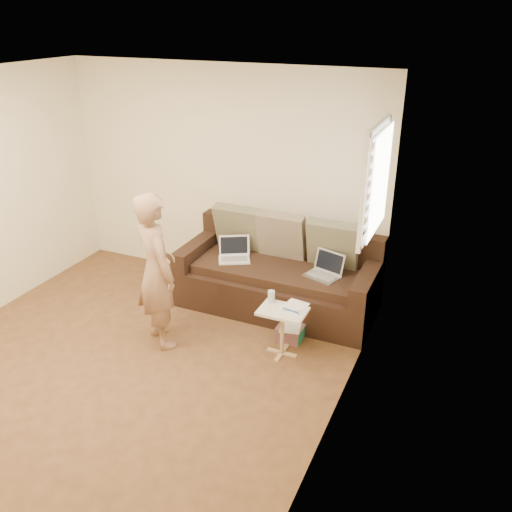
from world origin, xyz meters
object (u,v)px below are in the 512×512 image
object	(u,v)px
sofa	(278,273)
laptop_silver	(322,277)
striped_box	(291,332)
drinking_glass	(271,297)
side_table	(282,332)
laptop_white	(234,260)
person	(157,271)

from	to	relation	value
sofa	laptop_silver	distance (m)	0.54
laptop_silver	striped_box	xyz separation A→B (m)	(-0.15, -0.51, -0.44)
sofa	drinking_glass	bearing A→B (deg)	-73.08
striped_box	drinking_glass	bearing A→B (deg)	-131.59
drinking_glass	side_table	bearing A→B (deg)	-32.11
laptop_white	drinking_glass	size ratio (longest dim) A/B	2.91
laptop_white	person	world-z (taller)	person
laptop_white	laptop_silver	bearing A→B (deg)	-28.56
sofa	striped_box	size ratio (longest dim) A/B	8.33
sofa	person	size ratio (longest dim) A/B	1.37
person	striped_box	distance (m)	1.51
sofa	side_table	bearing A→B (deg)	-65.41
striped_box	person	bearing A→B (deg)	-155.55
sofa	side_table	world-z (taller)	sofa
side_table	laptop_silver	bearing A→B (deg)	79.49
drinking_glass	laptop_silver	bearing A→B (deg)	65.78
person	striped_box	size ratio (longest dim) A/B	6.09
sofa	drinking_glass	size ratio (longest dim) A/B	18.33
laptop_white	side_table	size ratio (longest dim) A/B	0.70
laptop_white	striped_box	xyz separation A→B (m)	(0.89, -0.51, -0.44)
laptop_silver	person	xyz separation A→B (m)	(-1.36, -1.06, 0.28)
sofa	side_table	size ratio (longest dim) A/B	4.40
sofa	drinking_glass	distance (m)	0.79
laptop_white	sofa	bearing A→B (deg)	-20.98
laptop_silver	laptop_white	xyz separation A→B (m)	(-1.04, 0.00, 0.00)
laptop_silver	person	size ratio (longest dim) A/B	0.22
laptop_silver	sofa	bearing A→B (deg)	-169.97
laptop_silver	laptop_white	bearing A→B (deg)	-162.75
laptop_white	person	size ratio (longest dim) A/B	0.22
person	side_table	bearing A→B (deg)	-131.73
person	sofa	bearing A→B (deg)	-91.02
sofa	laptop_white	bearing A→B (deg)	-172.51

